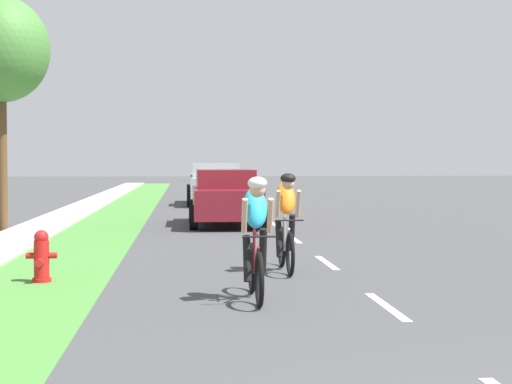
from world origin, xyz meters
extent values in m
plane|color=#424244|center=(0.00, 20.00, 0.00)|extent=(120.00, 120.00, 0.00)
cube|color=#478438|center=(-4.54, 20.00, 0.00)|extent=(1.94, 70.00, 0.01)
cube|color=#B2ADA3|center=(-6.21, 20.00, 0.00)|extent=(1.40, 70.00, 0.10)
cube|color=white|center=(0.00, 6.00, 0.00)|extent=(0.12, 1.80, 0.01)
cube|color=white|center=(0.00, 10.00, 0.00)|extent=(0.12, 1.80, 0.01)
cube|color=white|center=(0.00, 14.00, 0.00)|extent=(0.12, 1.80, 0.01)
cube|color=white|center=(0.00, 18.00, 0.00)|extent=(0.12, 1.80, 0.01)
cube|color=white|center=(0.00, 22.00, 0.00)|extent=(0.12, 1.80, 0.01)
cube|color=white|center=(0.00, 26.00, 0.00)|extent=(0.12, 1.80, 0.01)
cube|color=white|center=(0.00, 30.00, 0.00)|extent=(0.12, 1.80, 0.01)
cube|color=white|center=(0.00, 34.00, 0.00)|extent=(0.12, 1.80, 0.01)
cube|color=white|center=(0.00, 38.00, 0.00)|extent=(0.12, 1.80, 0.01)
cube|color=white|center=(0.00, 42.00, 0.00)|extent=(0.12, 1.80, 0.01)
cube|color=white|center=(0.00, 46.00, 0.00)|extent=(0.12, 1.80, 0.01)
cube|color=white|center=(0.00, 50.00, 0.00)|extent=(0.12, 1.80, 0.01)
cylinder|color=red|center=(-4.54, 8.29, 0.03)|extent=(0.28, 0.27, 0.06)
cylinder|color=red|center=(-4.54, 8.29, 0.34)|extent=(0.22, 0.22, 0.55)
sphere|color=red|center=(-4.54, 8.29, 0.66)|extent=(0.21, 0.21, 0.21)
cylinder|color=red|center=(-4.70, 8.29, 0.39)|extent=(0.12, 0.09, 0.09)
cylinder|color=red|center=(-4.38, 8.29, 0.39)|extent=(0.12, 0.09, 0.09)
cylinder|color=red|center=(-4.54, 8.12, 0.31)|extent=(0.11, 0.14, 0.11)
torus|color=black|center=(-1.55, 7.11, 0.34)|extent=(0.06, 0.68, 0.68)
torus|color=black|center=(-1.55, 6.07, 0.34)|extent=(0.06, 0.68, 0.68)
cylinder|color=maroon|center=(-1.55, 6.49, 0.52)|extent=(0.04, 0.59, 0.43)
cylinder|color=maroon|center=(-1.55, 6.77, 0.62)|extent=(0.04, 0.04, 0.55)
cylinder|color=maroon|center=(-1.55, 6.54, 0.85)|extent=(0.03, 0.55, 0.03)
cylinder|color=black|center=(-1.55, 6.09, 0.86)|extent=(0.42, 0.02, 0.02)
ellipsoid|color=#26A5CC|center=(-1.55, 6.61, 1.18)|extent=(0.30, 0.54, 0.63)
sphere|color=tan|center=(-1.55, 6.33, 1.42)|extent=(0.20, 0.20, 0.20)
ellipsoid|color=white|center=(-1.55, 6.33, 1.50)|extent=(0.24, 0.28, 0.16)
cylinder|color=tan|center=(-1.71, 6.33, 1.10)|extent=(0.07, 0.26, 0.45)
cylinder|color=tan|center=(-1.39, 6.33, 1.10)|extent=(0.07, 0.26, 0.45)
cylinder|color=black|center=(-1.65, 6.69, 0.52)|extent=(0.10, 0.30, 0.60)
cylinder|color=black|center=(-1.45, 6.64, 0.62)|extent=(0.10, 0.25, 0.61)
torus|color=black|center=(-0.84, 9.55, 0.34)|extent=(0.06, 0.68, 0.68)
torus|color=black|center=(-0.84, 8.51, 0.34)|extent=(0.06, 0.68, 0.68)
cylinder|color=#A5A8AD|center=(-0.84, 8.93, 0.52)|extent=(0.04, 0.59, 0.43)
cylinder|color=#A5A8AD|center=(-0.84, 9.21, 0.62)|extent=(0.04, 0.04, 0.55)
cylinder|color=#A5A8AD|center=(-0.84, 8.98, 0.85)|extent=(0.03, 0.55, 0.03)
cylinder|color=black|center=(-0.84, 8.53, 0.86)|extent=(0.42, 0.02, 0.02)
ellipsoid|color=orange|center=(-0.84, 9.05, 1.18)|extent=(0.30, 0.54, 0.63)
sphere|color=tan|center=(-0.84, 8.77, 1.42)|extent=(0.20, 0.20, 0.20)
ellipsoid|color=black|center=(-0.84, 8.77, 1.50)|extent=(0.24, 0.28, 0.16)
cylinder|color=tan|center=(-1.00, 8.77, 1.10)|extent=(0.07, 0.26, 0.45)
cylinder|color=tan|center=(-0.68, 8.77, 1.10)|extent=(0.07, 0.26, 0.45)
cylinder|color=black|center=(-0.94, 9.13, 0.52)|extent=(0.10, 0.30, 0.60)
cylinder|color=black|center=(-0.74, 9.08, 0.62)|extent=(0.10, 0.25, 0.61)
cube|color=maroon|center=(-1.35, 17.85, 0.64)|extent=(1.76, 4.30, 0.76)
cube|color=maroon|center=(-1.35, 18.00, 1.26)|extent=(1.55, 2.24, 0.52)
cube|color=#1E2833|center=(-1.35, 17.03, 1.24)|extent=(1.44, 0.08, 0.44)
cylinder|color=black|center=(-2.23, 16.51, 0.32)|extent=(0.22, 0.64, 0.64)
cylinder|color=black|center=(-0.47, 16.51, 0.32)|extent=(0.22, 0.64, 0.64)
cylinder|color=black|center=(-2.23, 19.18, 0.32)|extent=(0.22, 0.64, 0.64)
cylinder|color=black|center=(-0.47, 19.18, 0.32)|extent=(0.22, 0.64, 0.64)
cube|color=#A5A8AD|center=(-1.27, 27.65, 0.72)|extent=(1.96, 5.10, 0.76)
cube|color=#A5A8AD|center=(-1.27, 26.88, 1.32)|extent=(1.80, 1.78, 0.64)
cube|color=#1E2833|center=(-1.27, 26.17, 1.30)|extent=(1.67, 0.08, 0.52)
cube|color=#A5A8AD|center=(-2.18, 28.67, 1.02)|extent=(0.08, 2.80, 0.40)
cube|color=#A5A8AD|center=(-0.37, 28.67, 1.02)|extent=(0.08, 2.80, 0.40)
cube|color=#A5A8AD|center=(-1.27, 30.16, 1.02)|extent=(1.80, 0.08, 0.40)
cylinder|color=black|center=(-2.25, 26.12, 0.38)|extent=(0.26, 0.76, 0.76)
cylinder|color=black|center=(-0.29, 26.12, 0.38)|extent=(0.26, 0.76, 0.76)
cylinder|color=black|center=(-2.25, 29.18, 0.38)|extent=(0.26, 0.76, 0.76)
cylinder|color=black|center=(-0.29, 29.18, 0.38)|extent=(0.26, 0.76, 0.76)
cylinder|color=brown|center=(-7.02, 16.69, 1.79)|extent=(0.24, 0.24, 3.59)
ellipsoid|color=#478438|center=(-7.02, 16.69, 4.55)|extent=(2.40, 2.40, 2.65)
camera|label=1|loc=(-2.44, -3.11, 1.79)|focal=53.95mm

